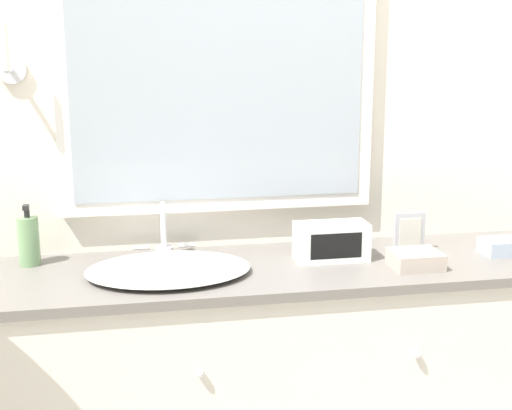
{
  "coord_description": "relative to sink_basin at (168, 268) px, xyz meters",
  "views": [
    {
      "loc": [
        -0.52,
        -1.82,
        1.61
      ],
      "look_at": [
        -0.12,
        0.29,
        1.11
      ],
      "focal_mm": 50.0,
      "sensor_mm": 36.0,
      "label": 1
    }
  ],
  "objects": [
    {
      "name": "hand_towel_near_sink",
      "position": [
        0.77,
        -0.08,
        0.01
      ],
      "size": [
        0.15,
        0.13,
        0.05
      ],
      "color": "#B7A899",
      "rests_on": "vanity_counter"
    },
    {
      "name": "soap_bottle",
      "position": [
        -0.43,
        0.17,
        0.06
      ],
      "size": [
        0.07,
        0.07,
        0.2
      ],
      "color": "#709966",
      "rests_on": "vanity_counter"
    },
    {
      "name": "wall_back",
      "position": [
        0.39,
        0.3,
        0.35
      ],
      "size": [
        8.0,
        0.18,
        2.55
      ],
      "color": "silver",
      "rests_on": "ground_plane"
    },
    {
      "name": "picture_frame",
      "position": [
        0.82,
        0.09,
        0.05
      ],
      "size": [
        0.11,
        0.01,
        0.14
      ],
      "color": "#B2B2B7",
      "rests_on": "vanity_counter"
    },
    {
      "name": "appliance_box",
      "position": [
        0.53,
        0.04,
        0.04
      ],
      "size": [
        0.23,
        0.11,
        0.12
      ],
      "color": "white",
      "rests_on": "vanity_counter"
    },
    {
      "name": "vanity_counter",
      "position": [
        0.4,
        0.02,
        -0.47
      ],
      "size": [
        1.88,
        0.52,
        0.91
      ],
      "color": "beige",
      "rests_on": "ground_plane"
    },
    {
      "name": "hand_towel_far_corner",
      "position": [
        1.12,
        0.0,
        0.01
      ],
      "size": [
        0.15,
        0.1,
        0.05
      ],
      "color": "#A8B7C6",
      "rests_on": "vanity_counter"
    },
    {
      "name": "sink_basin",
      "position": [
        0.0,
        0.0,
        0.0
      ],
      "size": [
        0.5,
        0.42,
        0.18
      ],
      "color": "white",
      "rests_on": "vanity_counter"
    }
  ]
}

